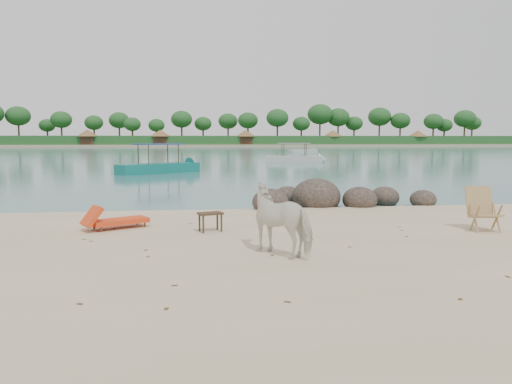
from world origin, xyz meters
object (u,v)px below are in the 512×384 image
boulders (327,199)px  lounge_chair (120,219)px  cow (284,220)px  deck_chair (486,211)px  side_table (210,223)px  boat_near (158,149)px

boulders → lounge_chair: (-6.42, -3.73, 0.04)m
cow → lounge_chair: size_ratio=0.93×
lounge_chair → deck_chair: size_ratio=1.62×
cow → side_table: cow is taller
boulders → side_table: bearing=-132.8°
boulders → boat_near: 19.26m
side_table → deck_chair: deck_chair is taller
cow → deck_chair: cow is taller
cow → boat_near: boat_near is taller
cow → boat_near: bearing=-121.3°
boat_near → lounge_chair: bearing=-125.9°
side_table → cow: bearing=-79.9°
boulders → cow: size_ratio=3.96×
boulders → boat_near: size_ratio=0.97×
lounge_chair → deck_chair: (8.90, -1.58, 0.28)m
boulders → deck_chair: size_ratio=5.98×
boulders → cow: 7.57m
lounge_chair → side_table: bearing=-49.0°
boulders → boat_near: (-6.80, 17.97, 1.39)m
side_table → deck_chair: (6.65, -0.81, 0.31)m
deck_chair → boat_near: size_ratio=0.16×
side_table → lounge_chair: size_ratio=0.33×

